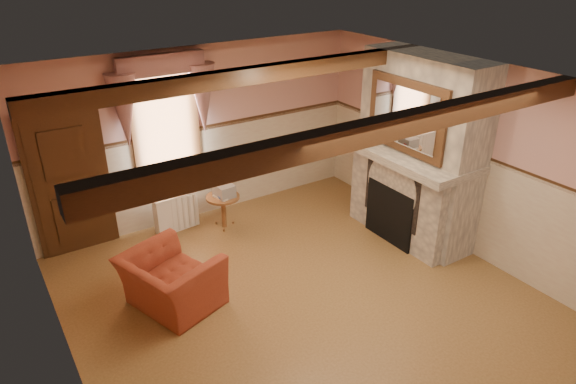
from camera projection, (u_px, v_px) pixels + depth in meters
floor at (307, 302)px, 6.59m from camera, size 5.50×6.00×0.01m
ceiling at (312, 87)px, 5.37m from camera, size 5.50×6.00×0.01m
wall_back at (202, 134)px, 8.24m from camera, size 5.50×0.02×2.80m
wall_front at (547, 365)px, 3.71m from camera, size 5.50×0.02×2.80m
wall_left at (60, 282)px, 4.63m from camera, size 0.02×6.00×2.80m
wall_right at (467, 158)px, 7.32m from camera, size 0.02×6.00×2.80m
wainscot at (308, 253)px, 6.26m from camera, size 5.50×6.00×1.50m
chair_rail at (309, 198)px, 5.93m from camera, size 5.50×6.00×0.08m
firebox at (393, 213)px, 7.82m from camera, size 0.20×0.95×0.90m
armchair at (171, 281)px, 6.40m from camera, size 1.27×1.36×0.72m
side_table at (224, 211)px, 8.25m from camera, size 0.67×0.67×0.55m
book_stack at (224, 190)px, 8.08m from camera, size 0.29×0.34×0.20m
radiator at (176, 212)px, 8.17m from camera, size 0.71×0.24×0.60m
bowl at (404, 145)px, 7.62m from camera, size 0.32×0.32×0.08m
mantel_clock at (375, 129)px, 8.09m from camera, size 0.14×0.24×0.20m
oil_lamp at (393, 134)px, 7.75m from camera, size 0.11×0.11×0.28m
candle_red at (437, 156)px, 7.11m from camera, size 0.06×0.06×0.16m
jar_yellow at (435, 156)px, 7.15m from camera, size 0.06×0.06×0.12m
fireplace at (419, 149)px, 7.62m from camera, size 0.85×2.00×2.80m
mantel at (410, 154)px, 7.55m from camera, size 1.05×2.05×0.12m
overmantel_mirror at (405, 117)px, 7.19m from camera, size 0.06×1.44×1.04m
door at (70, 185)px, 7.32m from camera, size 1.10×0.10×2.10m
window at (165, 126)px, 7.82m from camera, size 1.06×0.08×2.02m
window_drapes at (163, 88)px, 7.49m from camera, size 1.30×0.14×1.40m
ceiling_beam_front at (390, 127)px, 4.50m from camera, size 5.50×0.18×0.20m
ceiling_beam_back at (255, 75)px, 6.32m from camera, size 5.50×0.18×0.20m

